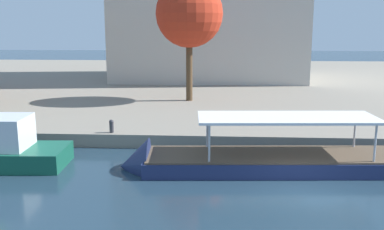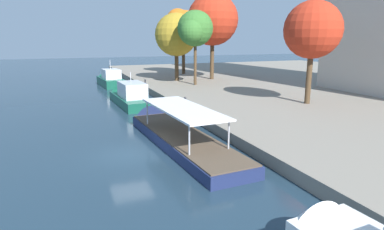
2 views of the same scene
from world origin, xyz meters
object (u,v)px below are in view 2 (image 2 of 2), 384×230
object	(u,v)px
mooring_bollard_0	(185,101)
tree_3	(195,29)
mooring_bollard_1	(145,81)
tree_5	(314,30)
motor_yacht_1	(130,98)
tree_2	(183,26)
motor_yacht_0	(110,81)
tour_boat_2	(176,137)
tree_4	(214,17)
tree_0	(176,34)

from	to	relation	value
mooring_bollard_0	tree_3	world-z (taller)	tree_3
mooring_bollard_1	tree_5	distance (m)	24.14
motor_yacht_1	mooring_bollard_1	xyz separation A→B (m)	(-9.83, 4.16, 0.46)
motor_yacht_1	tree_2	xyz separation A→B (m)	(-20.46, 13.75, 8.43)
mooring_bollard_0	motor_yacht_1	bearing A→B (deg)	-147.72
mooring_bollard_0	tree_5	distance (m)	13.86
motor_yacht_0	mooring_bollard_0	bearing A→B (deg)	-174.12
tour_boat_2	tree_5	size ratio (longest dim) A/B	1.54
mooring_bollard_0	mooring_bollard_1	distance (m)	16.35
motor_yacht_0	motor_yacht_1	xyz separation A→B (m)	(15.72, -0.05, 0.01)
tree_4	mooring_bollard_0	bearing A→B (deg)	-32.09
tree_2	tree_4	world-z (taller)	tree_4
tree_0	tree_2	bearing A→B (deg)	154.29
motor_yacht_1	mooring_bollard_1	bearing A→B (deg)	-25.93
tree_2	tree_3	world-z (taller)	tree_2
motor_yacht_1	tree_4	xyz separation A→B (m)	(-11.84, 15.63, 9.49)
tour_boat_2	tree_0	size ratio (longest dim) A/B	1.52
tree_4	tree_5	bearing A→B (deg)	0.17
tour_boat_2	tree_0	xyz separation A→B (m)	(-26.34, 9.12, 7.38)
tour_boat_2	tree_4	size ratio (longest dim) A/B	1.14
motor_yacht_1	tour_boat_2	world-z (taller)	motor_yacht_1
tree_0	tree_4	distance (m)	6.64
tree_0	tree_3	distance (m)	5.70
motor_yacht_1	tree_5	world-z (taller)	tree_5
mooring_bollard_0	tree_2	xyz separation A→B (m)	(-26.98, 9.63, 7.91)
motor_yacht_1	tree_5	xyz separation A→B (m)	(10.29, 15.69, 7.14)
tree_0	tree_2	size ratio (longest dim) A/B	0.88
tour_boat_2	mooring_bollard_0	world-z (taller)	tour_boat_2
motor_yacht_1	tree_4	bearing A→B (deg)	-55.86
motor_yacht_1	tree_3	size ratio (longest dim) A/B	1.02
tour_boat_2	mooring_bollard_0	distance (m)	9.09
tour_boat_2	mooring_bollard_0	xyz separation A→B (m)	(-8.22, 3.75, 0.93)
motor_yacht_0	tour_boat_2	bearing A→B (deg)	176.11
mooring_bollard_0	tree_3	size ratio (longest dim) A/B	0.08
motor_yacht_1	mooring_bollard_0	distance (m)	7.73
tree_0	mooring_bollard_1	bearing A→B (deg)	-71.60
mooring_bollard_0	tree_5	world-z (taller)	tree_5
tree_2	tree_0	bearing A→B (deg)	-25.71
tree_4	motor_yacht_1	bearing A→B (deg)	-52.85
motor_yacht_1	tree_0	xyz separation A→B (m)	(-11.60, 9.48, 6.98)
tree_3	tree_4	world-z (taller)	tree_4
tree_3	tree_5	bearing A→B (deg)	18.66
tree_5	tree_3	bearing A→B (deg)	-161.34
mooring_bollard_0	tree_5	xyz separation A→B (m)	(3.77, 11.58, 6.62)
motor_yacht_1	tree_0	bearing A→B (deg)	-42.27
tour_boat_2	tree_4	xyz separation A→B (m)	(-26.58, 15.26, 9.89)
motor_yacht_0	tree_0	xyz separation A→B (m)	(4.12, 9.43, 6.99)
tree_0	tree_3	bearing A→B (deg)	7.23
tree_5	tree_4	bearing A→B (deg)	-179.83
mooring_bollard_0	mooring_bollard_1	bearing A→B (deg)	179.86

